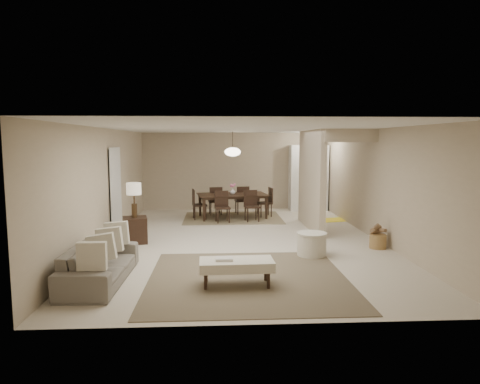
{
  "coord_description": "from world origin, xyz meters",
  "views": [
    {
      "loc": [
        -0.59,
        -9.45,
        2.21
      ],
      "look_at": [
        -0.06,
        0.39,
        1.05
      ],
      "focal_mm": 32.0,
      "sensor_mm": 36.0,
      "label": 1
    }
  ],
  "objects": [
    {
      "name": "floor",
      "position": [
        0.0,
        0.0,
        0.0
      ],
      "size": [
        9.0,
        9.0,
        0.0
      ],
      "primitive_type": "plane",
      "color": "beige",
      "rests_on": "ground"
    },
    {
      "name": "ottoman_bench",
      "position": [
        -0.3,
        -3.07,
        0.33
      ],
      "size": [
        1.15,
        0.56,
        0.41
      ],
      "rotation": [
        0.0,
        0.0,
        0.03
      ],
      "color": "#EDE5CE",
      "rests_on": "living_rug"
    },
    {
      "name": "dining_chairs",
      "position": [
        -0.14,
        2.82,
        0.43
      ],
      "size": [
        2.35,
        1.85,
        0.86
      ],
      "color": "black",
      "rests_on": "dining_rug"
    },
    {
      "name": "dining_rug",
      "position": [
        -0.14,
        2.82,
        0.01
      ],
      "size": [
        2.8,
        2.1,
        0.01
      ],
      "primitive_type": "cube",
      "color": "#7B6A4C",
      "rests_on": "floor"
    },
    {
      "name": "flush_light",
      "position": [
        2.3,
        3.2,
        2.46
      ],
      "size": [
        0.44,
        0.44,
        0.05
      ],
      "primitive_type": "cylinder",
      "color": "white",
      "rests_on": "ceiling"
    },
    {
      "name": "ceiling",
      "position": [
        0.0,
        0.0,
        2.5
      ],
      "size": [
        9.0,
        9.0,
        0.0
      ],
      "primitive_type": "plane",
      "rotation": [
        3.14,
        0.0,
        0.0
      ],
      "color": "white",
      "rests_on": "back_wall"
    },
    {
      "name": "doorway",
      "position": [
        -2.97,
        0.6,
        1.02
      ],
      "size": [
        0.04,
        0.9,
        2.04
      ],
      "primitive_type": "cube",
      "color": "black",
      "rests_on": "floor"
    },
    {
      "name": "pendant_light",
      "position": [
        -0.14,
        2.82,
        1.92
      ],
      "size": [
        0.46,
        0.46,
        0.71
      ],
      "color": "#422F1C",
      "rests_on": "ceiling"
    },
    {
      "name": "pantry_cabinet",
      "position": [
        2.35,
        4.15,
        1.05
      ],
      "size": [
        1.2,
        0.55,
        2.1
      ],
      "primitive_type": "cube",
      "color": "white",
      "rests_on": "floor"
    },
    {
      "name": "round_pouf",
      "position": [
        1.24,
        -1.41,
        0.23
      ],
      "size": [
        0.58,
        0.58,
        0.45
      ],
      "primitive_type": "cylinder",
      "color": "#EDE5CE",
      "rests_on": "floor"
    },
    {
      "name": "back_wall",
      "position": [
        0.0,
        4.5,
        1.25
      ],
      "size": [
        6.0,
        0.0,
        6.0
      ],
      "primitive_type": "plane",
      "rotation": [
        1.57,
        0.0,
        0.0
      ],
      "color": "tan",
      "rests_on": "floor"
    },
    {
      "name": "left_wall",
      "position": [
        -3.0,
        0.0,
        1.25
      ],
      "size": [
        0.0,
        9.0,
        9.0
      ],
      "primitive_type": "plane",
      "rotation": [
        1.57,
        0.0,
        1.57
      ],
      "color": "tan",
      "rests_on": "floor"
    },
    {
      "name": "sofa",
      "position": [
        -2.45,
        -2.77,
        0.3
      ],
      "size": [
        2.05,
        0.84,
        0.59
      ],
      "primitive_type": "imported",
      "rotation": [
        0.0,
        0.0,
        1.55
      ],
      "color": "slate",
      "rests_on": "floor"
    },
    {
      "name": "vase",
      "position": [
        -0.14,
        2.82,
        0.78
      ],
      "size": [
        0.19,
        0.19,
        0.17
      ],
      "primitive_type": "imported",
      "rotation": [
        0.0,
        0.0,
        0.23
      ],
      "color": "white",
      "rests_on": "dining_table"
    },
    {
      "name": "right_wall",
      "position": [
        3.0,
        0.0,
        1.25
      ],
      "size": [
        0.0,
        9.0,
        9.0
      ],
      "primitive_type": "plane",
      "rotation": [
        1.57,
        0.0,
        -1.57
      ],
      "color": "tan",
      "rests_on": "floor"
    },
    {
      "name": "wicker_basket",
      "position": [
        2.75,
        -0.9,
        0.15
      ],
      "size": [
        0.37,
        0.37,
        0.29
      ],
      "primitive_type": "cylinder",
      "rotation": [
        0.0,
        0.0,
        0.07
      ],
      "color": "olive",
      "rests_on": "floor"
    },
    {
      "name": "side_table",
      "position": [
        -2.4,
        -0.12,
        0.28
      ],
      "size": [
        0.61,
        0.61,
        0.57
      ],
      "primitive_type": "cube",
      "rotation": [
        0.0,
        0.0,
        0.22
      ],
      "color": "black",
      "rests_on": "floor"
    },
    {
      "name": "yellow_mat",
      "position": [
        2.7,
        2.34,
        0.01
      ],
      "size": [
        1.11,
        0.81,
        0.01
      ],
      "primitive_type": "cube",
      "rotation": [
        0.0,
        0.0,
        0.21
      ],
      "color": "yellow",
      "rests_on": "floor"
    },
    {
      "name": "partition",
      "position": [
        1.8,
        1.25,
        1.25
      ],
      "size": [
        0.15,
        2.5,
        2.5
      ],
      "primitive_type": "cube",
      "color": "tan",
      "rests_on": "floor"
    },
    {
      "name": "dining_table",
      "position": [
        -0.14,
        2.82,
        0.35
      ],
      "size": [
        2.14,
        1.41,
        0.7
      ],
      "primitive_type": "imported",
      "rotation": [
        0.0,
        0.0,
        0.16
      ],
      "color": "black",
      "rests_on": "dining_rug"
    },
    {
      "name": "living_rug",
      "position": [
        -0.1,
        -2.77,
        0.01
      ],
      "size": [
        3.2,
        3.2,
        0.01
      ],
      "primitive_type": "cube",
      "color": "brown",
      "rests_on": "floor"
    },
    {
      "name": "table_lamp",
      "position": [
        -2.4,
        -0.12,
        1.13
      ],
      "size": [
        0.32,
        0.32,
        0.76
      ],
      "color": "#422F1C",
      "rests_on": "side_table"
    }
  ]
}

